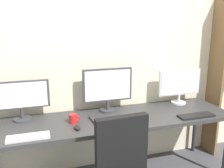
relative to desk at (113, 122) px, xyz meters
name	(u,v)px	position (x,y,z in m)	size (l,w,h in m)	color
wall_back	(102,59)	(0.00, 0.42, 0.61)	(4.95, 0.10, 2.60)	beige
desk	(113,122)	(0.00, 0.00, 0.00)	(2.55, 0.68, 0.74)	#333333
monitor_left	(21,98)	(-0.90, 0.21, 0.28)	(0.56, 0.18, 0.41)	#38383D
monitor_center	(108,87)	(0.00, 0.21, 0.32)	(0.55, 0.18, 0.48)	#38383D
monitor_right	(179,85)	(0.90, 0.21, 0.28)	(0.54, 0.18, 0.42)	silver
keyboard_left	(28,137)	(-0.84, -0.23, 0.06)	(0.36, 0.13, 0.02)	silver
keyboard_center	(121,125)	(0.00, -0.23, 0.06)	(0.34, 0.13, 0.02)	silver
keyboard_right	(196,116)	(0.84, -0.23, 0.06)	(0.39, 0.13, 0.02)	black
computer_mouse	(77,128)	(-0.41, -0.17, 0.06)	(0.06, 0.10, 0.03)	black
laptop_closed	(107,119)	(-0.08, -0.03, 0.06)	(0.32, 0.22, 0.02)	#2D2D2D
coffee_mug	(73,119)	(-0.42, -0.01, 0.09)	(0.11, 0.08, 0.09)	red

